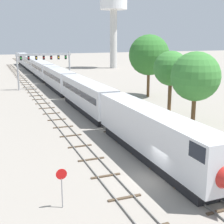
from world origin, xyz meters
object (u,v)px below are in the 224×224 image
water_tower (114,7)px  trackside_tree_right (149,55)px  trackside_tree_mid (171,69)px  signal_gantry (44,62)px  stop_sign (62,183)px  trackside_tree_left (196,77)px  passenger_train (48,73)px

water_tower → trackside_tree_right: size_ratio=2.30×
trackside_tree_mid → signal_gantry: bearing=115.0°
stop_sign → trackside_tree_left: trackside_tree_left is taller
signal_gantry → water_tower: bearing=50.7°
trackside_tree_left → trackside_tree_right: trackside_tree_right is taller
signal_gantry → trackside_tree_left: bearing=-70.9°
signal_gantry → water_tower: 53.28m
trackside_tree_left → water_tower: bearing=76.0°
trackside_tree_left → trackside_tree_right: size_ratio=0.81×
stop_sign → trackside_tree_left: (20.74, 14.15, 4.66)m
passenger_train → signal_gantry: bearing=-105.4°
passenger_train → trackside_tree_mid: size_ratio=13.60×
water_tower → trackside_tree_left: water_tower is taller
stop_sign → trackside_tree_mid: bearing=45.0°
signal_gantry → trackside_tree_left: 39.80m
passenger_train → trackside_tree_mid: (11.74, -38.21, 4.21)m
water_tower → stop_sign: bearing=-113.7°
signal_gantry → stop_sign: size_ratio=4.20×
passenger_train → water_tower: water_tower is taller
passenger_train → trackside_tree_mid: bearing=-72.9°
trackside_tree_mid → trackside_tree_right: 13.67m
stop_sign → signal_gantry: bearing=81.5°
stop_sign → trackside_tree_right: size_ratio=0.24×
passenger_train → trackside_tree_right: size_ratio=10.79×
passenger_train → trackside_tree_right: trackside_tree_right is taller
water_tower → stop_sign: water_tower is taller
passenger_train → trackside_tree_left: size_ratio=13.25×
trackside_tree_mid → trackside_tree_right: trackside_tree_right is taller
passenger_train → water_tower: (30.02, 31.25, 19.08)m
water_tower → trackside_tree_right: (-15.02, -56.24, -13.62)m
trackside_tree_mid → trackside_tree_right: size_ratio=0.79×
passenger_train → signal_gantry: size_ratio=10.68×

